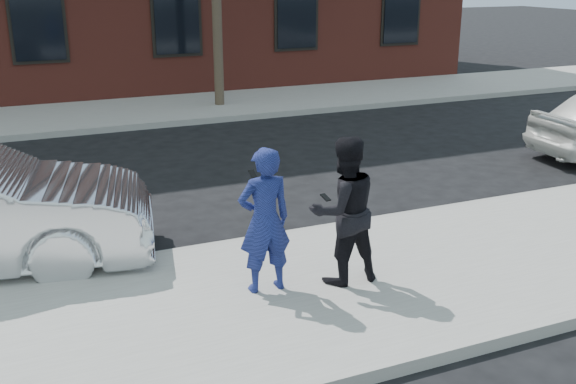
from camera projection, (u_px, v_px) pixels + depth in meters
name	position (u px, v px, depth m)	size (l,w,h in m)	color
ground	(139.00, 325.00, 7.42)	(100.00, 100.00, 0.00)	black
near_sidewalk	(143.00, 330.00, 7.18)	(50.00, 3.50, 0.15)	gray
near_curb	(114.00, 265.00, 8.75)	(50.00, 0.10, 0.15)	#999691
far_sidewalk	(49.00, 119.00, 17.19)	(50.00, 3.50, 0.15)	gray
far_curb	(55.00, 134.00, 15.62)	(50.00, 0.10, 0.15)	#999691
man_hoodie	(265.00, 220.00, 7.65)	(0.63, 0.49, 1.72)	navy
man_peacoat	(344.00, 210.00, 7.88)	(0.88, 0.69, 1.79)	black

